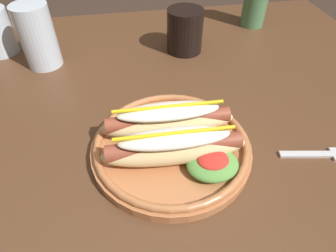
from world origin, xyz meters
The scene contains 5 objects.
dining_table centered at (0.00, 0.00, 0.65)m, with size 1.27×0.99×0.74m.
hot_dog_plate centered at (0.06, -0.10, 0.77)m, with size 0.26×0.26×0.08m.
fork centered at (0.30, -0.15, 0.74)m, with size 0.12×0.04×0.00m.
soda_cup centered at (0.16, 0.23, 0.79)m, with size 0.09×0.09×0.10m, color black.
extra_cup centered at (-0.18, 0.22, 0.81)m, with size 0.08×0.08×0.14m, color silver.
Camera 1 is at (-0.00, -0.41, 1.10)m, focal length 31.00 mm.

